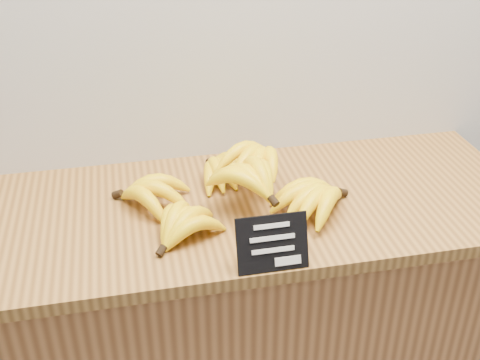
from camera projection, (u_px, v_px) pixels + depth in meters
name	position (u px, v px, depth m)	size (l,w,h in m)	color
counter	(236.00, 351.00, 1.64)	(1.38, 0.50, 0.90)	#A06533
counter_top	(236.00, 208.00, 1.41)	(1.39, 0.54, 0.03)	olive
chalkboard_sign	(272.00, 243.00, 1.17)	(0.14, 0.01, 0.11)	black
banana_pile	(233.00, 188.00, 1.36)	(0.54, 0.36, 0.12)	yellow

